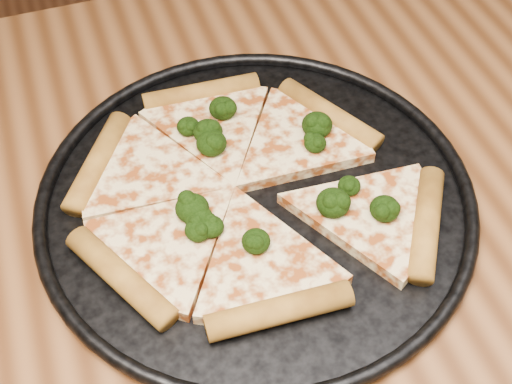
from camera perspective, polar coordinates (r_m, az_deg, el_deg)
name	(u,v)px	position (r m, az deg, el deg)	size (l,w,h in m)	color
dining_table	(176,347)	(0.69, -6.49, -12.34)	(1.20, 0.90, 0.75)	brown
pizza_pan	(256,197)	(0.66, 0.00, -0.45)	(0.42, 0.42, 0.02)	black
pizza	(242,189)	(0.66, -1.12, 0.24)	(0.35, 0.31, 0.02)	#FFE09C
broccoli_florets	(259,174)	(0.66, 0.24, 1.50)	(0.19, 0.20, 0.02)	black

